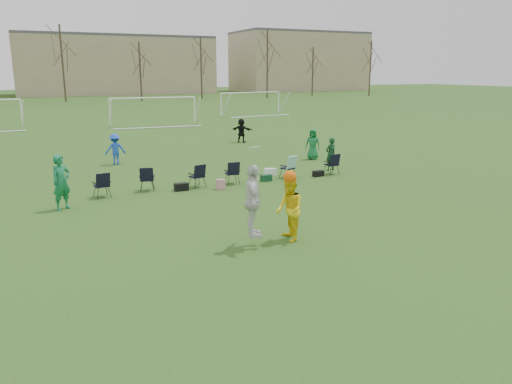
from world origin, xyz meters
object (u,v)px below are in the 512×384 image
fielder_green_near (61,182)px  fielder_black (241,130)px  goal_right (251,97)px  fielder_green_far (313,144)px  center_contest (272,205)px  fielder_blue (115,149)px  goal_mid (153,103)px

fielder_green_near → fielder_black: 17.57m
fielder_green_near → goal_right: size_ratio=0.26×
fielder_green_far → fielder_black: fielder_green_far is taller
fielder_green_near → center_contest: (4.93, -6.17, 0.15)m
fielder_blue → fielder_green_far: bearing=162.9°
fielder_green_near → fielder_black: bearing=12.2°
fielder_black → goal_mid: goal_mid is taller
fielder_blue → center_contest: size_ratio=0.57×
fielder_green_near → goal_mid: size_ratio=0.26×
goal_right → goal_mid: bearing=-161.4°
fielder_green_far → goal_right: (8.33, 26.37, 1.10)m
fielder_green_near → center_contest: bearing=-85.3°
center_contest → fielder_black: bearing=68.9°
fielder_blue → goal_right: (18.24, 23.44, 1.14)m
center_contest → goal_mid: center_contest is taller
center_contest → fielder_green_far: bearing=54.0°
fielder_green_near → center_contest: 7.90m
fielder_green_near → fielder_blue: 8.53m
fielder_blue → fielder_green_far: size_ratio=0.96×
fielder_blue → goal_right: 29.72m
fielder_green_near → fielder_black: (12.18, 12.66, -0.17)m
fielder_green_near → fielder_green_far: 13.98m
fielder_green_near → goal_mid: (9.38, 25.37, 0.97)m
fielder_green_far → fielder_black: size_ratio=1.04×
fielder_blue → fielder_black: (9.04, 4.73, 0.01)m
fielder_black → goal_mid: 13.06m
fielder_black → goal_mid: bearing=-30.8°
fielder_green_near → fielder_black: size_ratio=1.21×
fielder_green_near → center_contest: center_contest is taller
center_contest → goal_mid: size_ratio=0.37×
fielder_blue → center_contest: center_contest is taller
fielder_green_far → center_contest: size_ratio=0.59×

